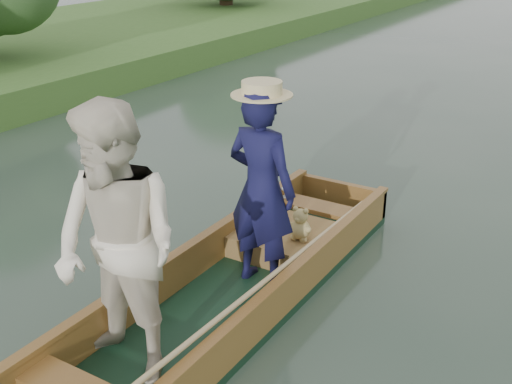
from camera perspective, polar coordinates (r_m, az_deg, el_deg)
The scene contains 2 objects.
ground at distance 5.72m, azimuth -3.21°, elevation -10.83°, with size 120.00×120.00×0.00m, color #283D30.
punt at distance 5.08m, azimuth -6.05°, elevation -5.10°, with size 1.18×5.00×2.14m.
Camera 1 is at (2.75, -3.87, 3.18)m, focal length 45.00 mm.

